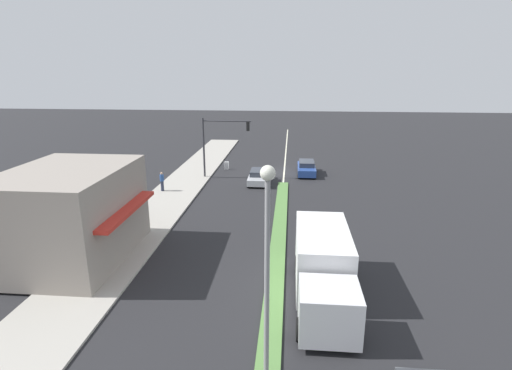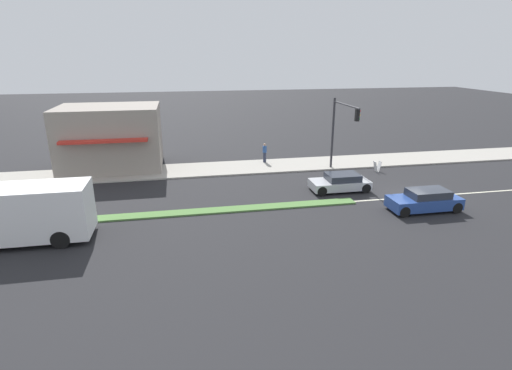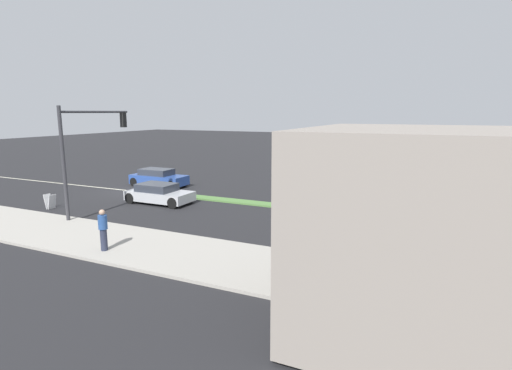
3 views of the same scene
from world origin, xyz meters
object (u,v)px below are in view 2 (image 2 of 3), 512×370
at_px(coupe_blue, 425,200).
at_px(sedan_silver, 340,182).
at_px(delivery_truck, 17,215).
at_px(warning_aframe_sign, 377,166).
at_px(traffic_signal_main, 341,124).
at_px(pedestrian, 265,152).

relative_size(coupe_blue, sedan_silver, 1.07).
bearing_deg(delivery_truck, sedan_silver, -76.76).
distance_m(warning_aframe_sign, sedan_silver, 6.01).
distance_m(traffic_signal_main, pedestrian, 7.03).
xyz_separation_m(delivery_truck, sedan_silver, (4.40, -18.70, -0.89)).
height_order(warning_aframe_sign, sedan_silver, sedan_silver).
relative_size(warning_aframe_sign, delivery_truck, 0.11).
xyz_separation_m(traffic_signal_main, delivery_truck, (-8.32, 20.10, -2.43)).
height_order(warning_aframe_sign, delivery_truck, delivery_truck).
relative_size(pedestrian, warning_aframe_sign, 1.94).
bearing_deg(traffic_signal_main, warning_aframe_sign, -92.54).
xyz_separation_m(warning_aframe_sign, sedan_silver, (-3.78, 4.67, 0.15)).
xyz_separation_m(delivery_truck, coupe_blue, (0.00, -22.25, -0.84)).
xyz_separation_m(traffic_signal_main, pedestrian, (3.97, 5.00, -2.92)).
relative_size(pedestrian, coupe_blue, 0.38).
bearing_deg(delivery_truck, pedestrian, -50.83).
bearing_deg(warning_aframe_sign, delivery_truck, 109.29).
xyz_separation_m(pedestrian, sedan_silver, (-7.90, -3.61, -0.40)).
bearing_deg(coupe_blue, sedan_silver, 38.87).
xyz_separation_m(pedestrian, warning_aframe_sign, (-4.12, -8.28, -0.55)).
bearing_deg(warning_aframe_sign, sedan_silver, 129.00).
relative_size(traffic_signal_main, warning_aframe_sign, 6.69).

